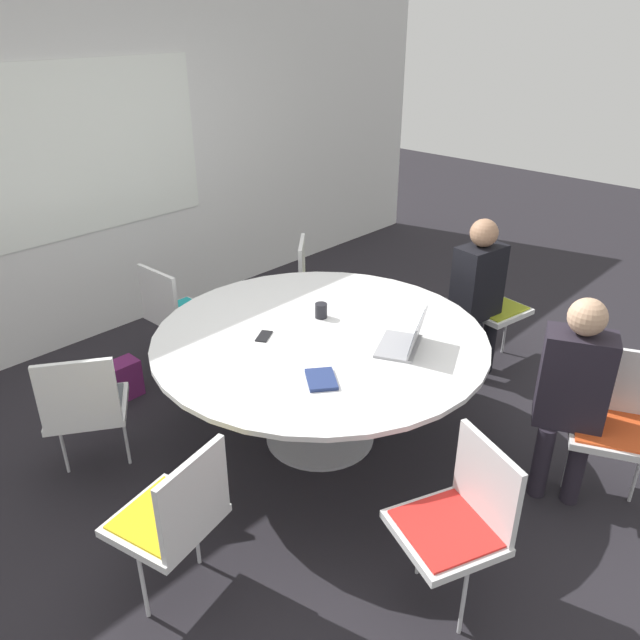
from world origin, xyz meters
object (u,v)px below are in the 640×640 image
object	(u,v)px
chair_2	(318,282)
chair_5	(175,513)
chair_0	(613,414)
laptop	(406,340)
cell_phone	(264,336)
chair_1	(488,298)
chair_3	(175,309)
person_0	(573,385)
spiral_notebook	(321,379)
person_1	(479,286)
chair_4	(85,404)
coffee_cup	(321,311)
handbag	(115,383)
chair_6	(459,516)

from	to	relation	value
chair_2	chair_5	size ratio (longest dim) A/B	1.00
chair_0	laptop	xyz separation A→B (m)	(-0.54, 1.03, 0.30)
laptop	cell_phone	distance (m)	0.85
chair_1	chair_3	size ratio (longest dim) A/B	1.00
person_0	spiral_notebook	xyz separation A→B (m)	(-0.96, 0.96, 0.06)
chair_1	person_1	world-z (taller)	person_1
chair_4	coffee_cup	distance (m)	1.51
chair_4	cell_phone	world-z (taller)	chair_4
chair_0	chair_5	size ratio (longest dim) A/B	1.00
person_1	spiral_notebook	distance (m)	1.80
coffee_cup	chair_1	bearing A→B (deg)	-14.22
chair_4	handbag	size ratio (longest dim) A/B	2.39
chair_2	chair_6	world-z (taller)	same
spiral_notebook	person_1	bearing A→B (deg)	3.16
handbag	chair_0	bearing A→B (deg)	-63.35
chair_4	chair_0	bearing A→B (deg)	-14.80
laptop	person_0	bearing A→B (deg)	89.06
chair_3	person_1	xyz separation A→B (m)	(1.53, -1.65, 0.19)
person_1	chair_0	bearing A→B (deg)	71.80
chair_6	person_1	xyz separation A→B (m)	(1.91, 1.04, 0.19)
chair_1	spiral_notebook	distance (m)	2.07
coffee_cup	chair_0	bearing A→B (deg)	-70.74
chair_3	person_1	distance (m)	2.26
chair_0	chair_2	distance (m)	2.49
laptop	chair_0	bearing A→B (deg)	93.33
chair_0	chair_1	xyz separation A→B (m)	(0.91, 1.29, 0.00)
handbag	chair_3	bearing A→B (deg)	2.41
chair_3	spiral_notebook	distance (m)	1.79
handbag	chair_1	bearing A→B (deg)	-33.92
chair_1	chair_5	size ratio (longest dim) A/B	1.00
laptop	person_1	bearing A→B (deg)	165.68
person_1	spiral_notebook	bearing A→B (deg)	12.99
person_0	chair_0	bearing A→B (deg)	-160.97
person_0	handbag	world-z (taller)	person_0
chair_0	chair_1	bearing A→B (deg)	-59.86
chair_2	person_0	size ratio (longest dim) A/B	0.71
spiral_notebook	coffee_cup	xyz separation A→B (m)	(0.55, 0.52, 0.04)
person_0	cell_phone	world-z (taller)	person_0
coffee_cup	handbag	bearing A→B (deg)	125.48
person_1	handbag	xyz separation A→B (m)	(-2.10, 1.62, -0.57)
chair_2	chair_5	xyz separation A→B (m)	(-2.34, -1.34, 0.00)
person_0	coffee_cup	distance (m)	1.54
laptop	coffee_cup	xyz separation A→B (m)	(-0.04, 0.64, -0.01)
person_0	laptop	xyz separation A→B (m)	(-0.37, 0.85, 0.11)
chair_4	spiral_notebook	distance (m)	1.38
spiral_notebook	handbag	size ratio (longest dim) A/B	0.72
chair_3	handbag	size ratio (longest dim) A/B	2.39
spiral_notebook	laptop	bearing A→B (deg)	-11.15
chair_3	person_1	size ratio (longest dim) A/B	0.71
chair_1	cell_phone	size ratio (longest dim) A/B	5.50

